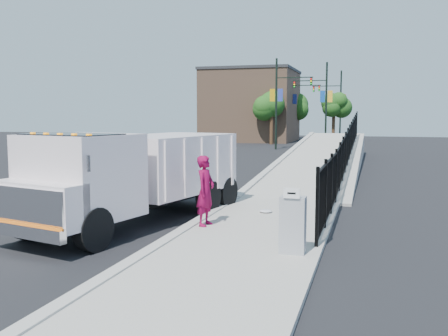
# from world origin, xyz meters

# --- Properties ---
(ground) EXTENTS (120.00, 120.00, 0.00)m
(ground) POSITION_xyz_m (0.00, 0.00, 0.00)
(ground) COLOR black
(ground) RESTS_ON ground
(sidewalk) EXTENTS (3.55, 12.00, 0.12)m
(sidewalk) POSITION_xyz_m (1.93, -2.00, 0.06)
(sidewalk) COLOR #9E998E
(sidewalk) RESTS_ON ground
(curb) EXTENTS (0.30, 12.00, 0.16)m
(curb) POSITION_xyz_m (0.00, -2.00, 0.08)
(curb) COLOR #ADAAA3
(curb) RESTS_ON ground
(ramp) EXTENTS (3.95, 24.06, 3.19)m
(ramp) POSITION_xyz_m (2.12, 16.00, 0.00)
(ramp) COLOR #9E998E
(ramp) RESTS_ON ground
(iron_fence) EXTENTS (0.10, 28.00, 1.80)m
(iron_fence) POSITION_xyz_m (3.55, 12.00, 0.90)
(iron_fence) COLOR black
(iron_fence) RESTS_ON ground
(truck) EXTENTS (4.20, 8.25, 2.70)m
(truck) POSITION_xyz_m (-1.81, -0.56, 1.52)
(truck) COLOR black
(truck) RESTS_ON ground
(worker) EXTENTS (0.54, 0.75, 1.92)m
(worker) POSITION_xyz_m (0.40, -0.65, 1.08)
(worker) COLOR maroon
(worker) RESTS_ON sidewalk
(utility_cabinet) EXTENTS (0.55, 0.40, 1.25)m
(utility_cabinet) POSITION_xyz_m (3.10, -2.68, 0.75)
(utility_cabinet) COLOR gray
(utility_cabinet) RESTS_ON sidewalk
(arrow_sign) EXTENTS (0.35, 0.04, 0.22)m
(arrow_sign) POSITION_xyz_m (3.10, -2.90, 1.48)
(arrow_sign) COLOR white
(arrow_sign) RESTS_ON utility_cabinet
(debris) EXTENTS (0.40, 0.40, 0.10)m
(debris) POSITION_xyz_m (1.62, 1.57, 0.17)
(debris) COLOR silver
(debris) RESTS_ON sidewalk
(light_pole_0) EXTENTS (3.78, 0.22, 8.00)m
(light_pole_0) POSITION_xyz_m (-3.22, 30.55, 4.36)
(light_pole_0) COLOR black
(light_pole_0) RESTS_ON ground
(light_pole_1) EXTENTS (3.77, 0.22, 8.00)m
(light_pole_1) POSITION_xyz_m (0.11, 35.15, 4.36)
(light_pole_1) COLOR black
(light_pole_1) RESTS_ON ground
(light_pole_2) EXTENTS (3.77, 0.22, 8.00)m
(light_pole_2) POSITION_xyz_m (-3.80, 43.01, 4.36)
(light_pole_2) COLOR black
(light_pole_2) RESTS_ON ground
(light_pole_3) EXTENTS (3.78, 0.22, 8.00)m
(light_pole_3) POSITION_xyz_m (0.85, 44.93, 4.36)
(light_pole_3) COLOR black
(light_pole_3) RESTS_ON ground
(tree_0) EXTENTS (2.78, 2.78, 5.39)m
(tree_0) POSITION_xyz_m (-5.34, 37.72, 3.95)
(tree_0) COLOR #382314
(tree_0) RESTS_ON ground
(tree_1) EXTENTS (2.08, 2.08, 5.04)m
(tree_1) POSITION_xyz_m (0.66, 41.78, 3.89)
(tree_1) COLOR #382314
(tree_1) RESTS_ON ground
(tree_2) EXTENTS (3.04, 3.04, 5.52)m
(tree_2) POSITION_xyz_m (-4.42, 48.47, 3.97)
(tree_2) COLOR #382314
(tree_2) RESTS_ON ground
(building) EXTENTS (10.00, 10.00, 8.00)m
(building) POSITION_xyz_m (-9.00, 44.00, 4.00)
(building) COLOR #8C664C
(building) RESTS_ON ground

